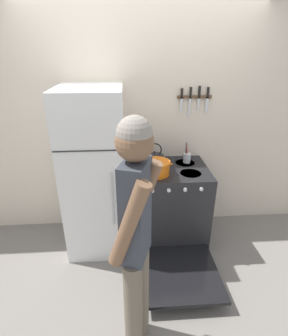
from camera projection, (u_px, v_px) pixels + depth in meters
The scene contains 9 objects.
ground_plane at pixel (142, 220), 3.49m from camera, with size 14.00×14.00×0.00m, color slate.
wall_back at pixel (141, 126), 2.98m from camera, with size 10.00×0.06×2.55m.
refrigerator at pixel (95, 173), 2.76m from camera, with size 0.63×0.74×1.76m.
stove_range at pixel (170, 206), 2.97m from camera, with size 0.80×1.41×0.90m.
dutch_oven_pot at pixel (156, 168), 2.65m from camera, with size 0.32×0.28×0.17m.
tea_kettle at pixel (155, 158), 2.90m from camera, with size 0.26×0.21×0.24m.
utensil_jar at pixel (187, 157), 2.94m from camera, with size 0.08×0.08×0.24m.
person at pixel (136, 237), 1.62m from camera, with size 0.36×0.42×1.77m.
wall_knife_strip at pixel (195, 96), 2.84m from camera, with size 0.38×0.03×0.33m.
Camera 1 is at (-0.17, -2.88, 2.08)m, focal length 28.00 mm.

